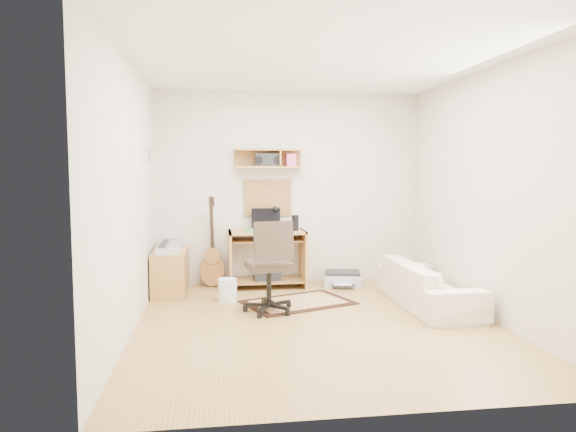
{
  "coord_description": "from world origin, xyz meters",
  "views": [
    {
      "loc": [
        -0.99,
        -5.02,
        1.54
      ],
      "look_at": [
        -0.15,
        1.05,
        1.0
      ],
      "focal_mm": 32.3,
      "sensor_mm": 36.0,
      "label": 1
    }
  ],
  "objects": [
    {
      "name": "floor",
      "position": [
        0.0,
        0.0,
        -0.01
      ],
      "size": [
        3.6,
        4.0,
        0.01
      ],
      "primitive_type": "cube",
      "color": "#AB8447",
      "rests_on": "ground"
    },
    {
      "name": "back_wall",
      "position": [
        0.0,
        2.0,
        1.3
      ],
      "size": [
        3.6,
        0.01,
        2.6
      ],
      "primitive_type": "cube",
      "color": "beige",
      "rests_on": "ground"
    },
    {
      "name": "left_wall",
      "position": [
        -1.8,
        0.0,
        1.3
      ],
      "size": [
        0.01,
        4.0,
        2.6
      ],
      "primitive_type": "cube",
      "color": "beige",
      "rests_on": "ground"
    },
    {
      "name": "ceiling",
      "position": [
        0.0,
        0.0,
        2.6
      ],
      "size": [
        3.6,
        4.0,
        0.01
      ],
      "primitive_type": "cube",
      "color": "white",
      "rests_on": "ground"
    },
    {
      "name": "cork_board",
      "position": [
        -0.3,
        1.98,
        1.17
      ],
      "size": [
        0.64,
        0.03,
        0.49
      ],
      "primitive_type": "cube",
      "color": "tan",
      "rests_on": "back_wall"
    },
    {
      "name": "right_wall",
      "position": [
        1.8,
        0.0,
        1.3
      ],
      "size": [
        0.01,
        4.0,
        2.6
      ],
      "primitive_type": "cube",
      "color": "beige",
      "rests_on": "ground"
    },
    {
      "name": "wall_photo",
      "position": [
        -1.79,
        1.5,
        1.72
      ],
      "size": [
        0.02,
        0.2,
        0.15
      ],
      "primitive_type": "cube",
      "color": "#4C8CBF",
      "rests_on": "left_wall"
    },
    {
      "name": "music_keyboard",
      "position": [
        -1.58,
        1.55,
        0.59
      ],
      "size": [
        0.27,
        0.87,
        0.08
      ],
      "primitive_type": "cube",
      "color": "#B2B5BA",
      "rests_on": "cabinet"
    },
    {
      "name": "desk",
      "position": [
        -0.34,
        1.73,
        0.38
      ],
      "size": [
        1.0,
        0.55,
        0.75
      ],
      "primitive_type": null,
      "color": "#BB8342",
      "rests_on": "floor"
    },
    {
      "name": "cabinet",
      "position": [
        -1.58,
        1.55,
        0.28
      ],
      "size": [
        0.4,
        0.9,
        0.55
      ],
      "primitive_type": "cube",
      "color": "#BB8342",
      "rests_on": "floor"
    },
    {
      "name": "sofa",
      "position": [
        1.38,
        0.5,
        0.33
      ],
      "size": [
        0.5,
        1.71,
        0.67
      ],
      "primitive_type": "imported",
      "rotation": [
        0.0,
        0.0,
        1.57
      ],
      "color": "beige",
      "rests_on": "floor"
    },
    {
      "name": "printer",
      "position": [
        0.67,
        1.66,
        0.09
      ],
      "size": [
        0.54,
        0.46,
        0.18
      ],
      "primitive_type": "cube",
      "rotation": [
        0.0,
        0.0,
        -0.2
      ],
      "color": "#A5A8AA",
      "rests_on": "floor"
    },
    {
      "name": "boombox",
      "position": [
        -0.31,
        1.87,
        1.68
      ],
      "size": [
        0.34,
        0.15,
        0.17
      ],
      "primitive_type": "cube",
      "color": "black",
      "rests_on": "wall_shelf"
    },
    {
      "name": "rug",
      "position": [
        -0.06,
        0.83,
        0.01
      ],
      "size": [
        1.4,
        1.18,
        0.02
      ],
      "primitive_type": "cube",
      "rotation": [
        0.0,
        0.0,
        0.37
      ],
      "color": "beige",
      "rests_on": "floor"
    },
    {
      "name": "task_chair",
      "position": [
        -0.44,
        0.5,
        0.51
      ],
      "size": [
        0.59,
        0.59,
        1.02
      ],
      "primitive_type": null,
      "rotation": [
        0.0,
        0.0,
        0.14
      ],
      "color": "#32271D",
      "rests_on": "floor"
    },
    {
      "name": "desk_lamp",
      "position": [
        -0.17,
        1.87,
        0.91
      ],
      "size": [
        0.1,
        0.1,
        0.31
      ],
      "primitive_type": null,
      "color": "black",
      "rests_on": "desk"
    },
    {
      "name": "pencil_cup",
      "position": [
        -0.02,
        1.83,
        0.8
      ],
      "size": [
        0.07,
        0.07,
        0.11
      ],
      "primitive_type": "cylinder",
      "color": "#304590",
      "rests_on": "desk"
    },
    {
      "name": "guitar",
      "position": [
        -1.06,
        1.86,
        0.6
      ],
      "size": [
        0.35,
        0.24,
        1.2
      ],
      "primitive_type": null,
      "rotation": [
        0.0,
        0.0,
        -0.13
      ],
      "color": "#B67A38",
      "rests_on": "floor"
    },
    {
      "name": "laptop",
      "position": [
        -0.36,
        1.71,
        0.9
      ],
      "size": [
        0.42,
        0.42,
        0.29
      ],
      "primitive_type": null,
      "rotation": [
        0.0,
        0.0,
        -0.12
      ],
      "color": "silver",
      "rests_on": "desk"
    },
    {
      "name": "speaker",
      "position": [
        0.03,
        1.68,
        0.85
      ],
      "size": [
        0.09,
        0.09,
        0.21
      ],
      "primitive_type": "cylinder",
      "color": "black",
      "rests_on": "desk"
    },
    {
      "name": "waste_basket",
      "position": [
        -0.88,
        1.03,
        0.13
      ],
      "size": [
        0.26,
        0.26,
        0.26
      ],
      "primitive_type": "cylinder",
      "rotation": [
        0.0,
        0.0,
        0.18
      ],
      "color": "white",
      "rests_on": "floor"
    },
    {
      "name": "wall_shelf",
      "position": [
        -0.3,
        1.88,
        1.7
      ],
      "size": [
        0.9,
        0.25,
        0.26
      ],
      "primitive_type": "cube",
      "color": "#BB8342",
      "rests_on": "back_wall"
    }
  ]
}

